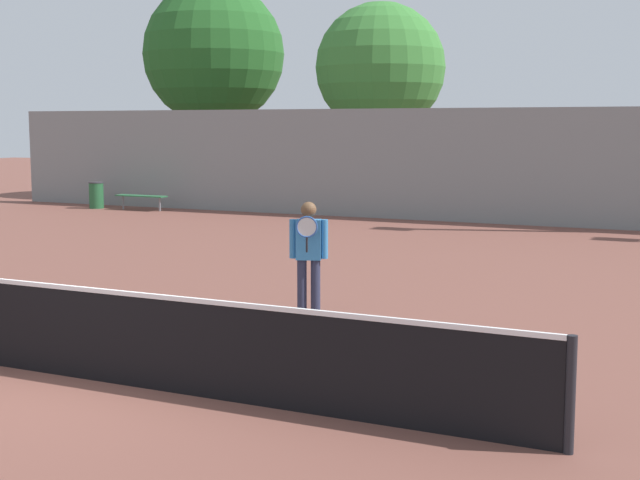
{
  "coord_description": "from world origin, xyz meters",
  "views": [
    {
      "loc": [
        6.47,
        -7.58,
        2.82
      ],
      "look_at": [
        0.39,
        5.16,
        0.98
      ],
      "focal_mm": 50.0,
      "sensor_mm": 36.0,
      "label": 1
    }
  ],
  "objects_px": {
    "trash_bin": "(96,195)",
    "tree_green_broad": "(380,68)",
    "tree_green_tall": "(214,54)",
    "bench_courtside_near": "(141,197)",
    "tennis_net": "(88,333)",
    "tennis_player": "(309,252)"
  },
  "relations": [
    {
      "from": "trash_bin",
      "to": "tree_green_broad",
      "type": "height_order",
      "value": "tree_green_broad"
    },
    {
      "from": "tennis_player",
      "to": "bench_courtside_near",
      "type": "relative_size",
      "value": 0.92
    },
    {
      "from": "trash_bin",
      "to": "tennis_net",
      "type": "bearing_deg",
      "value": -50.73
    },
    {
      "from": "tree_green_tall",
      "to": "tree_green_broad",
      "type": "height_order",
      "value": "tree_green_tall"
    },
    {
      "from": "tennis_net",
      "to": "tennis_player",
      "type": "distance_m",
      "value": 4.05
    },
    {
      "from": "tennis_net",
      "to": "tree_green_tall",
      "type": "height_order",
      "value": "tree_green_tall"
    },
    {
      "from": "tennis_player",
      "to": "tree_green_broad",
      "type": "distance_m",
      "value": 18.69
    },
    {
      "from": "trash_bin",
      "to": "bench_courtside_near",
      "type": "bearing_deg",
      "value": 2.84
    },
    {
      "from": "bench_courtside_near",
      "to": "tree_green_broad",
      "type": "distance_m",
      "value": 9.21
    },
    {
      "from": "trash_bin",
      "to": "tree_green_broad",
      "type": "bearing_deg",
      "value": 31.75
    },
    {
      "from": "tennis_net",
      "to": "tree_green_broad",
      "type": "distance_m",
      "value": 22.29
    },
    {
      "from": "tennis_player",
      "to": "tennis_net",
      "type": "bearing_deg",
      "value": -122.11
    },
    {
      "from": "tennis_net",
      "to": "tree_green_tall",
      "type": "relative_size",
      "value": 1.27
    },
    {
      "from": "tennis_net",
      "to": "tennis_player",
      "type": "relative_size",
      "value": 6.18
    },
    {
      "from": "tree_green_broad",
      "to": "tennis_net",
      "type": "bearing_deg",
      "value": -76.74
    },
    {
      "from": "bench_courtside_near",
      "to": "trash_bin",
      "type": "relative_size",
      "value": 2.07
    },
    {
      "from": "trash_bin",
      "to": "tree_green_tall",
      "type": "relative_size",
      "value": 0.11
    },
    {
      "from": "tree_green_tall",
      "to": "bench_courtside_near",
      "type": "bearing_deg",
      "value": -81.37
    },
    {
      "from": "trash_bin",
      "to": "tree_green_broad",
      "type": "relative_size",
      "value": 0.13
    },
    {
      "from": "trash_bin",
      "to": "tree_green_broad",
      "type": "xyz_separation_m",
      "value": [
        8.23,
        5.1,
        4.27
      ]
    },
    {
      "from": "trash_bin",
      "to": "tree_green_tall",
      "type": "distance_m",
      "value": 8.02
    },
    {
      "from": "tennis_player",
      "to": "tree_green_tall",
      "type": "distance_m",
      "value": 23.09
    }
  ]
}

